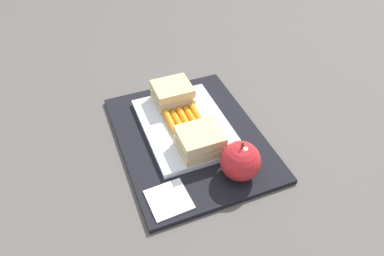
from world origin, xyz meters
The scene contains 8 objects.
ground_plane centered at (0.00, 0.00, 0.00)m, with size 2.40×2.40×0.00m, color #56514C.
lunchbag_mat centered at (0.00, 0.00, 0.01)m, with size 0.36×0.28×0.01m, color black.
food_tray centered at (-0.03, 0.00, 0.02)m, with size 0.23×0.17×0.01m, color white.
sandwich_half_left centered at (-0.10, 0.00, 0.04)m, with size 0.07×0.08×0.04m.
sandwich_half_right centered at (0.05, 0.00, 0.04)m, with size 0.07×0.08×0.04m.
carrot_sticks_bundle centered at (-0.03, 0.00, 0.03)m, with size 0.08×0.07×0.02m.
apple centered at (0.13, 0.05, 0.05)m, with size 0.07×0.07×0.08m.
paper_napkin centered at (0.14, -0.09, 0.01)m, with size 0.07×0.07×0.00m, color white.
Camera 1 is at (0.49, -0.19, 0.53)m, focal length 33.65 mm.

